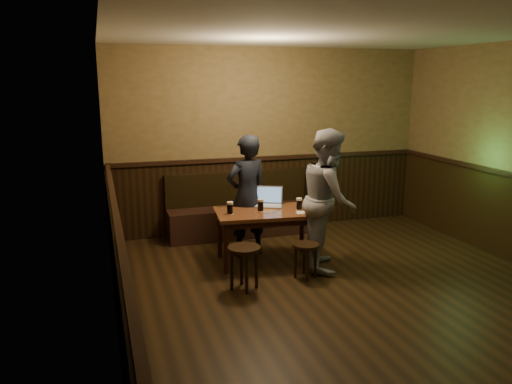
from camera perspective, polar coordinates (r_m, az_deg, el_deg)
The scene contains 12 objects.
room at distance 5.31m, azimuth 11.61°, elevation 0.33°, with size 5.04×6.04×2.84m.
bench at distance 7.59m, azimuth -1.85°, elevation -2.62°, with size 2.20×0.50×0.95m.
pub_table at distance 6.37m, azimuth 1.19°, elevation -2.95°, with size 1.35×0.86×0.69m.
stool_left at distance 5.61m, azimuth -1.37°, elevation -7.25°, with size 0.40×0.40×0.50m.
stool_right at distance 5.97m, azimuth 5.72°, elevation -6.69°, with size 0.38×0.38×0.42m.
pint_left at distance 6.19m, azimuth -2.99°, elevation -1.82°, with size 0.10×0.10×0.16m.
pint_mid at distance 6.32m, azimuth 0.53°, elevation -1.50°, with size 0.10×0.10×0.16m.
pint_right at distance 6.41m, azimuth 4.95°, elevation -1.34°, with size 0.10×0.10×0.15m.
laptop at distance 6.60m, azimuth 1.47°, elevation -1.01°, with size 0.44×0.41×0.25m.
menu at distance 6.29m, azimuth 5.65°, elevation -2.33°, with size 0.22×0.15×0.00m, color silver.
person_suit at distance 6.62m, azimuth -1.06°, elevation -0.42°, with size 0.59×0.39×1.62m, color black.
person_grey at distance 6.23m, azimuth 8.31°, elevation -0.80°, with size 0.85×0.66×1.75m, color gray.
Camera 1 is at (-2.56, -4.30, 2.31)m, focal length 35.00 mm.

